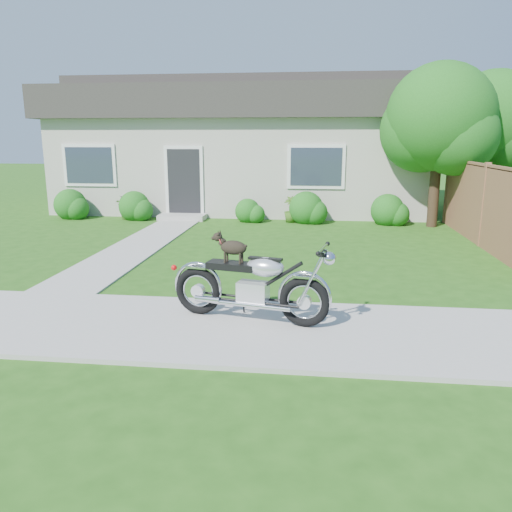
{
  "coord_description": "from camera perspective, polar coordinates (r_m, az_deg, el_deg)",
  "views": [
    {
      "loc": [
        2.5,
        -6.02,
        2.43
      ],
      "look_at": [
        1.67,
        1.0,
        0.75
      ],
      "focal_mm": 35.0,
      "sensor_mm": 36.0,
      "label": 1
    }
  ],
  "objects": [
    {
      "name": "ground",
      "position": [
        6.96,
        -14.89,
        -7.55
      ],
      "size": [
        80.0,
        80.0,
        0.0
      ],
      "primitive_type": "plane",
      "color": "#235114",
      "rests_on": "ground"
    },
    {
      "name": "sidewalk",
      "position": [
        6.95,
        -14.9,
        -7.39
      ],
      "size": [
        24.0,
        2.2,
        0.04
      ],
      "primitive_type": "cube",
      "color": "#9E9B93",
      "rests_on": "ground"
    },
    {
      "name": "walkway",
      "position": [
        11.97,
        -12.9,
        1.38
      ],
      "size": [
        1.2,
        8.0,
        0.03
      ],
      "primitive_type": "cube",
      "color": "#9E9B93",
      "rests_on": "ground"
    },
    {
      "name": "house",
      "position": [
        18.19,
        -1.15,
        12.5
      ],
      "size": [
        12.6,
        7.03,
        4.5
      ],
      "color": "#B9B3A7",
      "rests_on": "ground"
    },
    {
      "name": "fence",
      "position": [
        12.46,
        24.59,
        5.29
      ],
      "size": [
        0.12,
        6.62,
        1.9
      ],
      "color": "brown",
      "rests_on": "ground"
    },
    {
      "name": "tree_near",
      "position": [
        14.63,
        20.78,
        14.07
      ],
      "size": [
        2.89,
        2.87,
        4.4
      ],
      "color": "#3D2B1C",
      "rests_on": "ground"
    },
    {
      "name": "tree_far",
      "position": [
        16.41,
        25.87,
        13.31
      ],
      "size": [
        2.86,
        2.83,
        4.35
      ],
      "color": "#3D2B1C",
      "rests_on": "ground"
    },
    {
      "name": "shrub_row",
      "position": [
        14.91,
        -3.7,
        5.51
      ],
      "size": [
        10.52,
        1.0,
        1.0
      ],
      "color": "#1D5D18",
      "rests_on": "ground"
    },
    {
      "name": "potted_plant_left",
      "position": [
        15.77,
        -14.44,
        5.43
      ],
      "size": [
        0.84,
        0.8,
        0.74
      ],
      "primitive_type": "imported",
      "rotation": [
        0.0,
        0.0,
        5.86
      ],
      "color": "#294F15",
      "rests_on": "ground"
    },
    {
      "name": "potted_plant_right",
      "position": [
        14.73,
        4.04,
        5.33
      ],
      "size": [
        0.49,
        0.49,
        0.76
      ],
      "primitive_type": "imported",
      "rotation": [
        0.0,
        0.0,
        6.13
      ],
      "color": "#36601A",
      "rests_on": "ground"
    },
    {
      "name": "motorcycle_with_dog",
      "position": [
        6.59,
        -0.44,
        -3.19
      ],
      "size": [
        2.2,
        0.78,
        1.17
      ],
      "rotation": [
        0.0,
        0.0,
        -0.21
      ],
      "color": "black",
      "rests_on": "sidewalk"
    }
  ]
}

